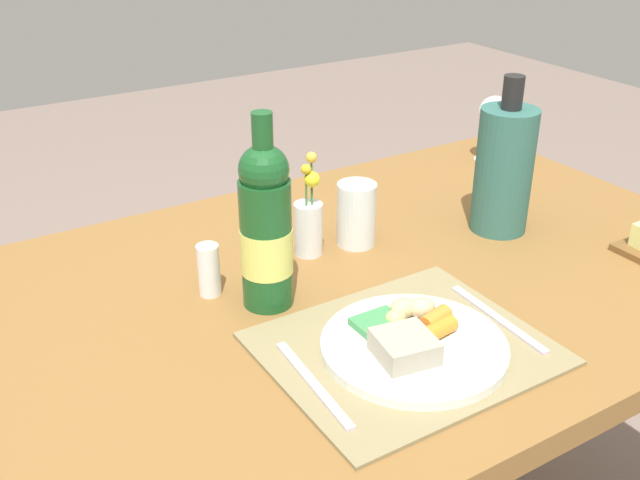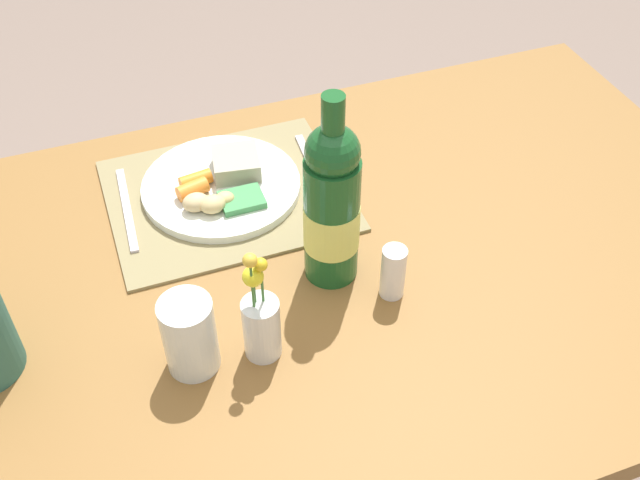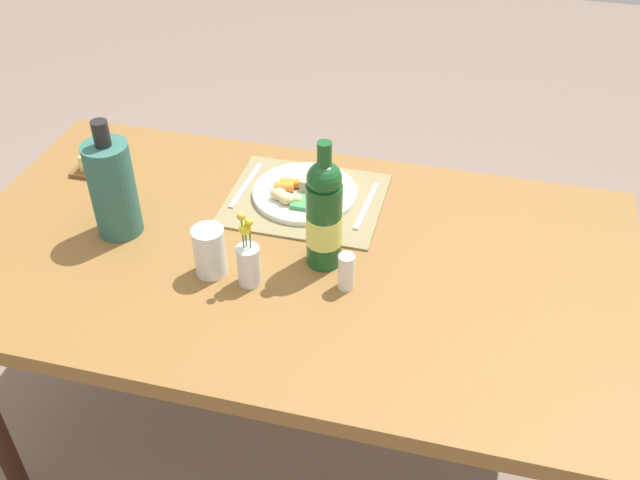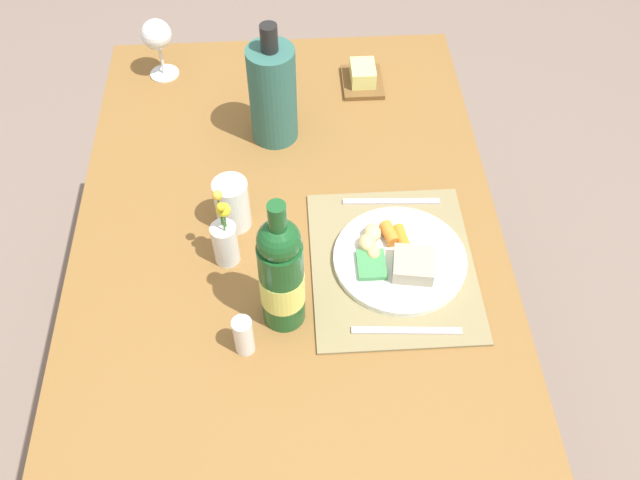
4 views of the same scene
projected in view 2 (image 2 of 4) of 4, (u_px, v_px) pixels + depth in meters
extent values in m
cube|color=brown|center=(278.00, 287.00, 1.16)|extent=(1.59, 0.89, 0.04)
cylinder|color=#361D13|center=(514.00, 218.00, 1.83)|extent=(0.05, 0.05, 0.71)
cube|color=#877B53|center=(227.00, 195.00, 1.28)|extent=(0.39, 0.33, 0.01)
cylinder|color=white|center=(221.00, 186.00, 1.28)|extent=(0.27, 0.27, 0.01)
cube|color=#A49C88|center=(236.00, 164.00, 1.28)|extent=(0.09, 0.09, 0.03)
cylinder|color=orange|center=(196.00, 180.00, 1.26)|extent=(0.06, 0.03, 0.02)
cylinder|color=orange|center=(193.00, 189.00, 1.24)|extent=(0.06, 0.04, 0.03)
ellipsoid|color=#D2B974|center=(225.00, 198.00, 1.23)|extent=(0.03, 0.03, 0.02)
ellipsoid|color=tan|center=(212.00, 204.00, 1.21)|extent=(0.04, 0.04, 0.03)
ellipsoid|color=#CCB281|center=(196.00, 202.00, 1.22)|extent=(0.04, 0.04, 0.03)
cube|color=#3F8C4E|center=(242.00, 200.00, 1.23)|extent=(0.07, 0.06, 0.01)
cube|color=silver|center=(314.00, 170.00, 1.32)|extent=(0.03, 0.21, 0.00)
cube|color=silver|center=(127.00, 209.00, 1.24)|extent=(0.02, 0.21, 0.00)
cylinder|color=#185123|center=(332.00, 220.00, 1.08)|extent=(0.08, 0.08, 0.21)
sphere|color=#185123|center=(333.00, 152.00, 1.00)|extent=(0.08, 0.08, 0.08)
cylinder|color=#185123|center=(333.00, 123.00, 0.97)|extent=(0.03, 0.03, 0.08)
cylinder|color=#DDDF69|center=(331.00, 225.00, 1.09)|extent=(0.08, 0.08, 0.07)
cylinder|color=silver|center=(262.00, 328.00, 1.01)|extent=(0.05, 0.05, 0.10)
cylinder|color=#3F7233|center=(256.00, 314.00, 1.00)|extent=(0.00, 0.00, 0.14)
sphere|color=yellow|center=(253.00, 276.00, 0.95)|extent=(0.03, 0.03, 0.03)
cylinder|color=#3F7233|center=(264.00, 308.00, 0.99)|extent=(0.00, 0.00, 0.16)
sphere|color=gold|center=(261.00, 265.00, 0.94)|extent=(0.02, 0.02, 0.02)
cylinder|color=#3F7233|center=(254.00, 309.00, 0.98)|extent=(0.00, 0.00, 0.18)
sphere|color=gold|center=(250.00, 260.00, 0.92)|extent=(0.02, 0.02, 0.02)
cylinder|color=white|center=(393.00, 272.00, 1.09)|extent=(0.04, 0.04, 0.09)
cylinder|color=silver|center=(189.00, 335.00, 0.99)|extent=(0.07, 0.07, 0.12)
cylinder|color=#ABDDD7|center=(192.00, 346.00, 1.01)|extent=(0.07, 0.07, 0.07)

